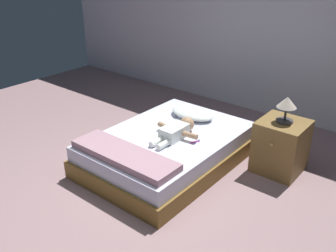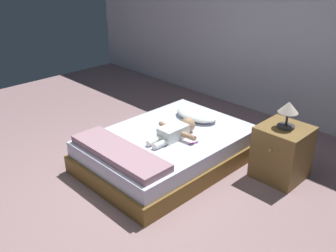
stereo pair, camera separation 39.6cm
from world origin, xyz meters
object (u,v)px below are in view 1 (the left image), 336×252
toothbrush (196,141)px  nightstand (281,146)px  baby (177,131)px  pillow (192,113)px  bed (168,149)px  lamp (287,105)px

toothbrush → nightstand: (0.68, 0.60, -0.08)m
toothbrush → baby: bearing=-175.6°
pillow → toothbrush: (0.41, -0.50, -0.04)m
bed → toothbrush: (0.34, 0.04, 0.19)m
baby → nightstand: size_ratio=1.10×
nightstand → lamp: (0.00, 0.00, 0.48)m
pillow → baby: 0.55m
baby → bed: bearing=-167.7°
baby → lamp: (0.92, 0.62, 0.34)m
bed → pillow: bearing=97.2°
baby → nightstand: 1.12m
baby → toothbrush: size_ratio=5.25×
pillow → nightstand: size_ratio=0.96×
baby → lamp: 1.16m
pillow → baby: bearing=-71.8°
baby → nightstand: (0.92, 0.62, -0.14)m
toothbrush → lamp: 0.99m
bed → lamp: bearing=32.3°
pillow → lamp: size_ratio=2.01×
bed → nightstand: 1.21m
toothbrush → bed: bearing=-173.2°
bed → baby: bearing=12.3°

